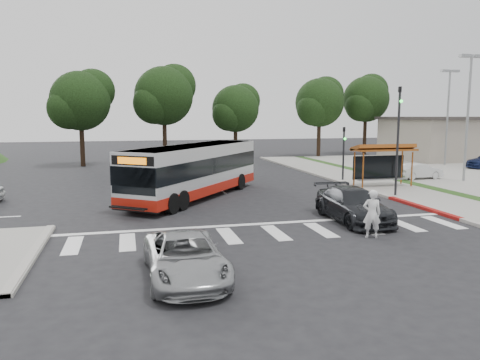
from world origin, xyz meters
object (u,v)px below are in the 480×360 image
object	(u,v)px
pedestrian	(372,214)
silver_suv_south	(185,257)
transit_bus	(195,172)
dark_sedan	(353,205)

from	to	relation	value
pedestrian	silver_suv_south	xyz separation A→B (m)	(-7.80, -2.98, -0.30)
transit_bus	silver_suv_south	distance (m)	14.00
pedestrian	silver_suv_south	bearing A→B (deg)	37.76
silver_suv_south	dark_sedan	bearing A→B (deg)	33.84
silver_suv_south	pedestrian	bearing A→B (deg)	20.02
dark_sedan	silver_suv_south	distance (m)	10.32
pedestrian	dark_sedan	bearing A→B (deg)	-86.33
silver_suv_south	transit_bus	bearing A→B (deg)	79.57
dark_sedan	silver_suv_south	xyz separation A→B (m)	(-8.48, -5.88, -0.09)
dark_sedan	transit_bus	bearing A→B (deg)	128.78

